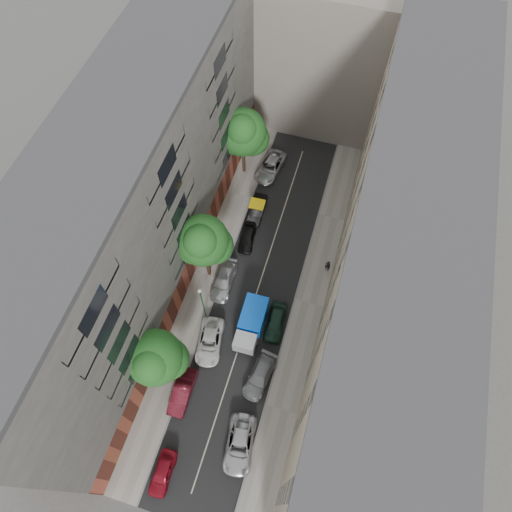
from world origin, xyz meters
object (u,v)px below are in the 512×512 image
at_px(car_left_3, 224,280).
at_px(car_left_2, 210,342).
at_px(car_left_5, 257,210).
at_px(car_right_0, 240,444).
at_px(car_right_2, 276,322).
at_px(pedestrian, 328,265).
at_px(tree_near, 156,359).
at_px(tree_mid, 204,243).
at_px(car_left_1, 182,392).
at_px(lamp_post, 202,300).
at_px(tree_far, 243,134).
at_px(car_left_0, 163,473).
at_px(car_left_4, 247,237).
at_px(tarp_truck, 251,324).
at_px(car_right_1, 260,376).
at_px(car_left_6, 270,167).

bearing_deg(car_left_3, car_left_2, -85.09).
bearing_deg(car_left_5, car_left_3, -96.72).
xyz_separation_m(car_left_3, car_right_0, (6.40, -14.65, 0.02)).
height_order(car_right_2, pedestrian, pedestrian).
relative_size(car_left_2, pedestrian, 3.04).
distance_m(tree_near, tree_mid, 11.35).
xyz_separation_m(car_left_1, lamp_post, (-0.60, 7.90, 3.16)).
bearing_deg(car_left_2, tree_far, 88.70).
bearing_deg(car_left_0, tree_mid, 95.71).
height_order(car_left_2, tree_far, tree_far).
relative_size(car_left_1, car_left_3, 0.93).
bearing_deg(car_right_2, car_left_1, -128.29).
relative_size(car_left_1, car_left_4, 1.16).
bearing_deg(car_right_2, car_left_3, 152.94).
bearing_deg(tarp_truck, car_left_1, -119.25).
relative_size(car_left_5, pedestrian, 2.64).
relative_size(car_left_4, car_right_1, 0.83).
bearing_deg(tarp_truck, car_left_3, 135.36).
xyz_separation_m(car_left_6, pedestrian, (9.44, -11.33, 0.23)).
relative_size(car_left_3, tree_far, 0.52).
height_order(car_left_6, car_right_2, car_right_2).
relative_size(tarp_truck, tree_far, 0.60).
distance_m(car_right_1, tree_mid, 13.54).
xyz_separation_m(car_left_5, tree_far, (-3.17, 5.35, 5.69)).
bearing_deg(car_left_6, pedestrian, -42.03).
bearing_deg(tree_far, car_left_4, -70.88).
distance_m(tarp_truck, car_right_0, 10.93).
xyz_separation_m(car_right_2, lamp_post, (-7.00, -1.10, 3.16)).
bearing_deg(car_left_0, car_left_1, 94.91).
relative_size(tree_mid, tree_far, 1.04).
relative_size(car_left_1, tree_far, 0.48).
xyz_separation_m(car_left_3, tree_mid, (-1.73, 0.49, 6.10)).
bearing_deg(pedestrian, car_left_0, 85.31).
xyz_separation_m(tree_mid, lamp_post, (1.13, -4.46, -2.90)).
height_order(lamp_post, pedestrian, lamp_post).
height_order(car_left_0, car_right_0, car_right_0).
xyz_separation_m(car_left_4, car_right_0, (5.60, -20.40, 0.06)).
relative_size(car_left_3, lamp_post, 0.80).
xyz_separation_m(car_left_2, car_left_4, (0.00, 12.38, -0.03)).
height_order(car_left_0, car_left_5, car_left_5).
bearing_deg(car_left_0, car_left_6, 88.58).
bearing_deg(lamp_post, car_left_0, -84.55).
bearing_deg(car_left_0, tarp_truck, 75.14).
bearing_deg(car_left_0, car_left_5, 88.18).
bearing_deg(car_left_3, car_left_0, -89.52).
bearing_deg(car_left_4, pedestrian, -12.83).
bearing_deg(car_left_6, tree_far, -151.03).
bearing_deg(pedestrian, car_right_0, 96.28).
xyz_separation_m(tarp_truck, tree_mid, (-5.93, 4.46, 5.41)).
relative_size(car_left_1, car_right_0, 0.86).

